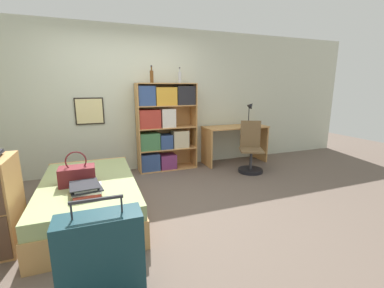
{
  "coord_description": "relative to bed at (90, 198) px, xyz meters",
  "views": [
    {
      "loc": [
        -0.57,
        -3.13,
        1.54
      ],
      "look_at": [
        0.69,
        0.19,
        0.75
      ],
      "focal_mm": 24.0,
      "sensor_mm": 36.0,
      "label": 1
    }
  ],
  "objects": [
    {
      "name": "bottle_brown",
      "position": [
        1.64,
        1.44,
        1.49
      ],
      "size": [
        0.06,
        0.06,
        0.28
      ],
      "color": "#B7BCC1",
      "rests_on": "bookcase"
    },
    {
      "name": "bed",
      "position": [
        0.0,
        0.0,
        0.0
      ],
      "size": [
        1.08,
        1.86,
        0.46
      ],
      "color": "tan",
      "rests_on": "ground_plane"
    },
    {
      "name": "suitcase",
      "position": [
        0.1,
        -1.4,
        0.11
      ],
      "size": [
        0.6,
        0.25,
        0.8
      ],
      "color": "#143842",
      "rests_on": "ground_plane"
    },
    {
      "name": "bookcase",
      "position": [
        1.3,
        1.44,
        0.62
      ],
      "size": [
        1.09,
        0.36,
        1.61
      ],
      "color": "tan",
      "rests_on": "ground_plane"
    },
    {
      "name": "desk_lamp",
      "position": [
        3.14,
        1.37,
        0.87
      ],
      "size": [
        0.19,
        0.14,
        0.49
      ],
      "color": "black",
      "rests_on": "desk"
    },
    {
      "name": "desk_chair",
      "position": [
        2.78,
        0.75,
        0.08
      ],
      "size": [
        0.54,
        0.54,
        0.93
      ],
      "color": "black",
      "rests_on": "ground_plane"
    },
    {
      "name": "bottle_green",
      "position": [
        1.12,
        1.45,
        1.5
      ],
      "size": [
        0.06,
        0.06,
        0.3
      ],
      "color": "brown",
      "rests_on": "bookcase"
    },
    {
      "name": "ground_plane",
      "position": [
        0.7,
        -0.02,
        -0.23
      ],
      "size": [
        14.0,
        14.0,
        0.0
      ],
      "primitive_type": "plane",
      "color": "#66564C"
    },
    {
      "name": "handbag",
      "position": [
        -0.1,
        -0.11,
        0.34
      ],
      "size": [
        0.38,
        0.23,
        0.39
      ],
      "color": "maroon",
      "rests_on": "bed"
    },
    {
      "name": "wall_back",
      "position": [
        0.7,
        1.68,
        1.07
      ],
      "size": [
        10.0,
        0.09,
        2.6
      ],
      "color": "beige",
      "rests_on": "ground_plane"
    },
    {
      "name": "book_stack_on_bed",
      "position": [
        -0.01,
        -0.45,
        0.28
      ],
      "size": [
        0.34,
        0.37,
        0.11
      ],
      "color": "silver",
      "rests_on": "bed"
    },
    {
      "name": "desk",
      "position": [
        2.79,
        1.36,
        0.31
      ],
      "size": [
        1.3,
        0.54,
        0.76
      ],
      "color": "tan",
      "rests_on": "ground_plane"
    }
  ]
}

